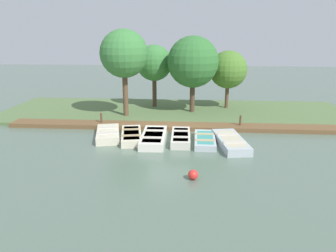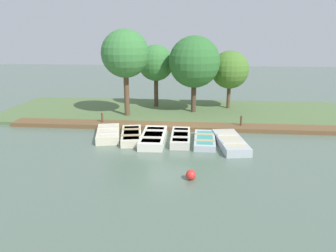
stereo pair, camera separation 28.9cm
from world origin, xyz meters
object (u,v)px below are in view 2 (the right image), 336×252
at_px(park_tree_center, 194,62).
at_px(park_tree_right, 230,70).
at_px(rowboat_5, 231,142).
at_px(buoy, 191,175).
at_px(rowboat_1, 131,135).
at_px(rowboat_2, 153,137).
at_px(rowboat_0, 108,134).
at_px(rowboat_4, 205,140).
at_px(rowboat_3, 181,137).
at_px(mooring_post_near, 102,119).
at_px(park_tree_left, 156,63).
at_px(park_tree_far_left, 125,54).
at_px(mooring_post_far, 241,122).

relative_size(park_tree_center, park_tree_right, 1.24).
distance_m(rowboat_5, buoy, 4.54).
relative_size(rowboat_1, park_tree_center, 0.58).
bearing_deg(buoy, rowboat_5, 155.55).
bearing_deg(park_tree_right, rowboat_2, -30.61).
distance_m(rowboat_0, rowboat_4, 5.22).
xyz_separation_m(rowboat_0, rowboat_3, (0.25, 3.95, -0.02)).
bearing_deg(buoy, rowboat_4, 172.39).
bearing_deg(mooring_post_near, park_tree_right, 121.66).
bearing_deg(park_tree_left, rowboat_3, 16.79).
bearing_deg(mooring_post_near, park_tree_center, 122.60).
relative_size(rowboat_2, mooring_post_near, 3.89).
bearing_deg(rowboat_3, rowboat_1, -93.75).
distance_m(park_tree_far_left, park_tree_left, 3.42).
relative_size(rowboat_0, mooring_post_near, 3.45).
relative_size(rowboat_1, rowboat_2, 0.93).
xyz_separation_m(rowboat_4, park_tree_far_left, (-4.72, -5.07, 4.02)).
height_order(rowboat_5, mooring_post_near, mooring_post_near).
height_order(mooring_post_near, mooring_post_far, same).
bearing_deg(rowboat_2, rowboat_0, -100.89).
bearing_deg(park_tree_far_left, rowboat_5, 51.58).
xyz_separation_m(mooring_post_near, park_tree_far_left, (-2.06, 1.09, 3.75)).
relative_size(rowboat_0, mooring_post_far, 3.45).
bearing_deg(rowboat_0, rowboat_3, 72.80).
relative_size(rowboat_5, buoy, 8.93).
xyz_separation_m(rowboat_0, buoy, (4.90, 4.61, -0.02)).
height_order(rowboat_0, park_tree_center, park_tree_center).
relative_size(rowboat_2, rowboat_5, 0.94).
relative_size(rowboat_1, mooring_post_far, 3.63).
distance_m(rowboat_5, mooring_post_far, 3.11).
bearing_deg(rowboat_0, rowboat_2, 66.99).
bearing_deg(park_tree_far_left, park_tree_right, 112.56).
bearing_deg(rowboat_0, park_tree_center, 128.19).
height_order(rowboat_1, rowboat_2, rowboat_2).
distance_m(rowboat_2, mooring_post_far, 5.49).
height_order(rowboat_1, park_tree_center, park_tree_center).
relative_size(rowboat_4, park_tree_left, 0.60).
bearing_deg(park_tree_far_left, park_tree_center, 108.18).
bearing_deg(rowboat_0, rowboat_4, 71.55).
distance_m(mooring_post_near, park_tree_center, 7.21).
bearing_deg(rowboat_3, mooring_post_far, 124.44).
distance_m(rowboat_1, buoy, 5.79).
distance_m(rowboat_1, rowboat_2, 1.26).
distance_m(rowboat_2, rowboat_5, 3.97).
bearing_deg(rowboat_5, park_tree_far_left, -137.47).
relative_size(rowboat_3, park_tree_right, 0.67).
bearing_deg(park_tree_center, rowboat_5, 17.12).
xyz_separation_m(rowboat_1, buoy, (4.76, 3.30, 0.00)).
height_order(rowboat_3, rowboat_5, rowboat_5).
bearing_deg(rowboat_2, park_tree_right, 147.91).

